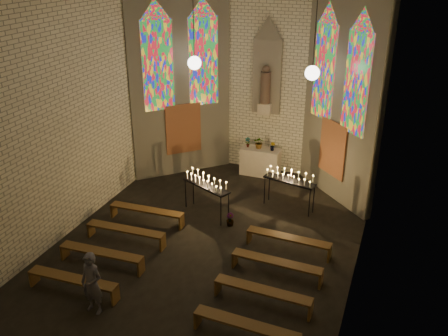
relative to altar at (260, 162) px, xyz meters
The scene contains 18 objects.
floor 5.47m from the altar, 90.00° to the right, with size 12.00×12.00×0.00m, color black.
room 3.83m from the altar, 90.00° to the right, with size 8.22×12.43×7.00m.
altar is the anchor object (origin of this frame).
flower_vase_left 0.84m from the altar, behind, with size 0.20×0.13×0.37m, color #4C723F.
flower_vase_center 0.72m from the altar, 152.93° to the left, with size 0.39×0.34×0.44m, color #4C723F.
flower_vase_right 0.81m from the altar, ahead, with size 0.19×0.16×0.35m, color #4C723F.
aisle_flower_pot 3.81m from the altar, 86.46° to the right, with size 0.23×0.23×0.41m, color #4C723F.
votive_stand_left 3.51m from the altar, 101.33° to the right, with size 1.72×1.08×1.25m.
votive_stand_right 2.70m from the altar, 53.16° to the right, with size 1.71×0.74×1.22m.
pew_left_0 4.98m from the altar, 115.97° to the right, with size 2.33×0.41×0.45m.
pew_right_0 4.98m from the altar, 64.03° to the right, with size 2.33×0.41×0.45m.
pew_left_1 6.08m from the altar, 111.01° to the right, with size 2.33×0.41×0.45m.
pew_right_1 6.08m from the altar, 68.99° to the right, with size 2.33×0.41×0.45m.
pew_left_2 7.21m from the altar, 107.59° to the right, with size 2.33×0.41×0.45m.
pew_right_2 7.21m from the altar, 72.41° to the right, with size 2.33×0.41×0.45m.
pew_left_3 8.36m from the altar, 105.10° to the right, with size 2.33×0.41×0.45m.
pew_right_3 8.36m from the altar, 74.90° to the right, with size 2.33×0.41×0.45m.
visitor 8.55m from the altar, 99.05° to the right, with size 0.56×0.36×1.52m, color #52515C.
Camera 1 is at (4.65, -10.42, 7.69)m, focal length 40.00 mm.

